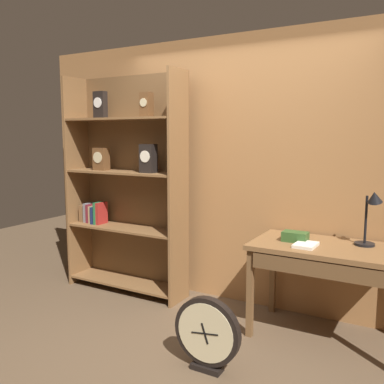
# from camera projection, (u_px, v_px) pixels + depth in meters

# --- Properties ---
(ground_plane) EXTENTS (10.00, 10.00, 0.00)m
(ground_plane) POSITION_uv_depth(u_px,v_px,m) (171.00, 360.00, 3.11)
(ground_plane) COLOR brown
(back_wood_panel) EXTENTS (4.80, 0.05, 2.60)m
(back_wood_panel) POSITION_uv_depth(u_px,v_px,m) (243.00, 172.00, 4.08)
(back_wood_panel) COLOR #9E6B3D
(back_wood_panel) RESTS_ON ground
(bookshelf) EXTENTS (1.34, 0.36, 2.27)m
(bookshelf) POSITION_uv_depth(u_px,v_px,m) (126.00, 186.00, 4.42)
(bookshelf) COLOR brown
(bookshelf) RESTS_ON ground
(workbench) EXTENTS (1.16, 0.67, 0.78)m
(workbench) POSITION_uv_depth(u_px,v_px,m) (325.00, 258.00, 3.36)
(workbench) COLOR brown
(workbench) RESTS_ON ground
(desk_lamp) EXTENTS (0.21, 0.20, 0.46)m
(desk_lamp) POSITION_uv_depth(u_px,v_px,m) (371.00, 213.00, 3.28)
(desk_lamp) COLOR black
(desk_lamp) RESTS_ON workbench
(toolbox_small) EXTENTS (0.20, 0.13, 0.08)m
(toolbox_small) POSITION_uv_depth(u_px,v_px,m) (295.00, 237.00, 3.48)
(toolbox_small) COLOR #2D5123
(toolbox_small) RESTS_ON workbench
(open_repair_manual) EXTENTS (0.17, 0.23, 0.02)m
(open_repair_manual) POSITION_uv_depth(u_px,v_px,m) (306.00, 245.00, 3.33)
(open_repair_manual) COLOR silver
(open_repair_manual) RESTS_ON workbench
(round_clock_large) EXTENTS (0.50, 0.11, 0.54)m
(round_clock_large) POSITION_uv_depth(u_px,v_px,m) (207.00, 334.00, 2.95)
(round_clock_large) COLOR black
(round_clock_large) RESTS_ON ground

